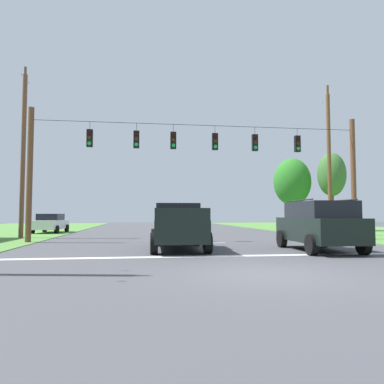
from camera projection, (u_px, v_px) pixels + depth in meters
ground_plane at (266, 274)px, 9.11m from camera, size 120.00×120.00×0.00m
stop_bar_stripe at (229, 256)px, 13.03m from camera, size 16.03×0.45×0.01m
lane_dash_0 at (201, 243)px, 18.96m from camera, size 2.50×0.15×0.01m
lane_dash_1 at (184, 235)px, 26.69m from camera, size 2.50×0.15×0.01m
lane_dash_2 at (177, 231)px, 32.48m from camera, size 2.50×0.15×0.01m
lane_dash_3 at (171, 228)px, 38.55m from camera, size 2.50×0.15×0.01m
overhead_signal_span at (200, 167)px, 20.69m from camera, size 18.66×0.31×7.17m
pickup_truck at (178, 226)px, 15.66m from camera, size 2.43×5.47×1.95m
suv_black at (319, 225)px, 14.95m from camera, size 2.40×4.89×2.05m
distant_car_crossing_white at (51, 223)px, 29.23m from camera, size 2.24×4.41×1.52m
utility_pole_mid_right at (329, 161)px, 25.61m from camera, size 0.26×1.75×10.55m
utility_pole_near_left at (23, 153)px, 23.03m from camera, size 0.28×1.52×10.82m
tree_roadside_right at (332, 175)px, 33.00m from camera, size 2.48×2.48×7.01m
tree_roadside_far_right at (292, 182)px, 34.80m from camera, size 3.47×3.47×6.77m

